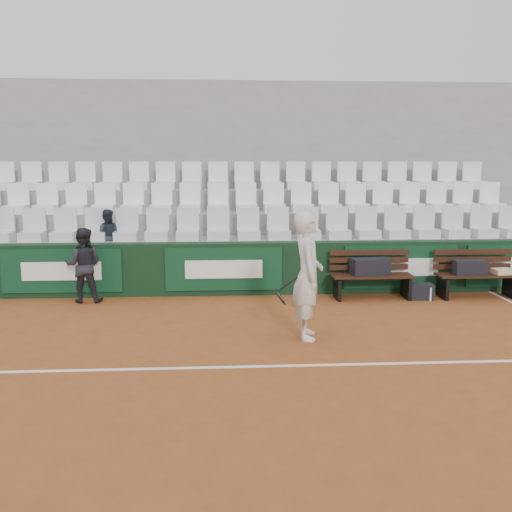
{
  "coord_description": "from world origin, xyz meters",
  "views": [
    {
      "loc": [
        -0.25,
        -6.75,
        2.51
      ],
      "look_at": [
        0.32,
        2.4,
        1.0
      ],
      "focal_mm": 40.0,
      "sensor_mm": 36.0,
      "label": 1
    }
  ],
  "objects_px": {
    "water_bottle_near": "(309,292)",
    "spectator_c": "(106,213)",
    "water_bottle_far": "(430,294)",
    "ball_kid": "(83,265)",
    "bench_right": "(476,286)",
    "sports_bag_ground": "(419,291)",
    "sports_bag_left": "(370,266)",
    "bench_left": "(372,287)",
    "tennis_player": "(307,275)",
    "sports_bag_right": "(470,267)"
  },
  "relations": [
    {
      "from": "bench_left",
      "to": "water_bottle_far",
      "type": "height_order",
      "value": "bench_left"
    },
    {
      "from": "bench_left",
      "to": "sports_bag_right",
      "type": "height_order",
      "value": "sports_bag_right"
    },
    {
      "from": "water_bottle_near",
      "to": "water_bottle_far",
      "type": "relative_size",
      "value": 1.11
    },
    {
      "from": "bench_left",
      "to": "sports_bag_ground",
      "type": "bearing_deg",
      "value": -6.79
    },
    {
      "from": "water_bottle_near",
      "to": "ball_kid",
      "type": "relative_size",
      "value": 0.2
    },
    {
      "from": "bench_left",
      "to": "sports_bag_ground",
      "type": "height_order",
      "value": "bench_left"
    },
    {
      "from": "ball_kid",
      "to": "water_bottle_far",
      "type": "bearing_deg",
      "value": 175.98
    },
    {
      "from": "water_bottle_near",
      "to": "sports_bag_right",
      "type": "bearing_deg",
      "value": -2.04
    },
    {
      "from": "bench_right",
      "to": "sports_bag_left",
      "type": "distance_m",
      "value": 2.05
    },
    {
      "from": "sports_bag_ground",
      "to": "water_bottle_far",
      "type": "relative_size",
      "value": 1.92
    },
    {
      "from": "bench_right",
      "to": "water_bottle_far",
      "type": "xyz_separation_m",
      "value": [
        -0.95,
        -0.19,
        -0.1
      ]
    },
    {
      "from": "bench_right",
      "to": "ball_kid",
      "type": "distance_m",
      "value": 7.27
    },
    {
      "from": "sports_bag_ground",
      "to": "sports_bag_left",
      "type": "bearing_deg",
      "value": 171.23
    },
    {
      "from": "water_bottle_near",
      "to": "ball_kid",
      "type": "bearing_deg",
      "value": 179.26
    },
    {
      "from": "water_bottle_near",
      "to": "tennis_player",
      "type": "height_order",
      "value": "tennis_player"
    },
    {
      "from": "tennis_player",
      "to": "spectator_c",
      "type": "distance_m",
      "value": 4.85
    },
    {
      "from": "sports_bag_right",
      "to": "ball_kid",
      "type": "relative_size",
      "value": 0.43
    },
    {
      "from": "bench_right",
      "to": "sports_bag_left",
      "type": "bearing_deg",
      "value": 177.57
    },
    {
      "from": "bench_right",
      "to": "sports_bag_left",
      "type": "height_order",
      "value": "sports_bag_left"
    },
    {
      "from": "bench_left",
      "to": "water_bottle_near",
      "type": "bearing_deg",
      "value": 179.15
    },
    {
      "from": "sports_bag_right",
      "to": "sports_bag_ground",
      "type": "distance_m",
      "value": 1.04
    },
    {
      "from": "sports_bag_ground",
      "to": "spectator_c",
      "type": "bearing_deg",
      "value": 169.0
    },
    {
      "from": "bench_right",
      "to": "sports_bag_left",
      "type": "xyz_separation_m",
      "value": [
        -2.01,
        0.09,
        0.38
      ]
    },
    {
      "from": "sports_bag_right",
      "to": "spectator_c",
      "type": "bearing_deg",
      "value": 170.6
    },
    {
      "from": "ball_kid",
      "to": "sports_bag_left",
      "type": "bearing_deg",
      "value": 178.38
    },
    {
      "from": "sports_bag_left",
      "to": "sports_bag_right",
      "type": "height_order",
      "value": "sports_bag_left"
    },
    {
      "from": "water_bottle_far",
      "to": "ball_kid",
      "type": "relative_size",
      "value": 0.18
    },
    {
      "from": "sports_bag_right",
      "to": "water_bottle_far",
      "type": "distance_m",
      "value": 0.92
    },
    {
      "from": "sports_bag_right",
      "to": "water_bottle_far",
      "type": "xyz_separation_m",
      "value": [
        -0.78,
        -0.15,
        -0.46
      ]
    },
    {
      "from": "tennis_player",
      "to": "bench_left",
      "type": "bearing_deg",
      "value": 55.78
    },
    {
      "from": "water_bottle_near",
      "to": "spectator_c",
      "type": "xyz_separation_m",
      "value": [
        -3.85,
        1.02,
        1.39
      ]
    },
    {
      "from": "water_bottle_near",
      "to": "water_bottle_far",
      "type": "distance_m",
      "value": 2.22
    },
    {
      "from": "tennis_player",
      "to": "spectator_c",
      "type": "height_order",
      "value": "spectator_c"
    },
    {
      "from": "water_bottle_near",
      "to": "spectator_c",
      "type": "relative_size",
      "value": 0.26
    },
    {
      "from": "water_bottle_far",
      "to": "ball_kid",
      "type": "xyz_separation_m",
      "value": [
        -6.31,
        0.31,
        0.55
      ]
    },
    {
      "from": "water_bottle_far",
      "to": "ball_kid",
      "type": "bearing_deg",
      "value": 177.22
    },
    {
      "from": "bench_left",
      "to": "sports_bag_ground",
      "type": "distance_m",
      "value": 0.88
    },
    {
      "from": "bench_right",
      "to": "sports_bag_ground",
      "type": "distance_m",
      "value": 1.11
    },
    {
      "from": "bench_left",
      "to": "sports_bag_left",
      "type": "xyz_separation_m",
      "value": [
        -0.03,
        0.04,
        0.38
      ]
    },
    {
      "from": "ball_kid",
      "to": "bench_left",
      "type": "bearing_deg",
      "value": 177.99
    },
    {
      "from": "bench_left",
      "to": "bench_right",
      "type": "height_order",
      "value": "same"
    },
    {
      "from": "sports_bag_ground",
      "to": "tennis_player",
      "type": "height_order",
      "value": "tennis_player"
    },
    {
      "from": "bench_right",
      "to": "sports_bag_right",
      "type": "bearing_deg",
      "value": -166.88
    },
    {
      "from": "sports_bag_right",
      "to": "sports_bag_ground",
      "type": "height_order",
      "value": "sports_bag_right"
    },
    {
      "from": "ball_kid",
      "to": "spectator_c",
      "type": "xyz_separation_m",
      "value": [
        0.26,
        0.97,
        0.85
      ]
    },
    {
      "from": "bench_right",
      "to": "tennis_player",
      "type": "height_order",
      "value": "tennis_player"
    },
    {
      "from": "tennis_player",
      "to": "spectator_c",
      "type": "bearing_deg",
      "value": 135.93
    },
    {
      "from": "sports_bag_left",
      "to": "water_bottle_far",
      "type": "height_order",
      "value": "sports_bag_left"
    },
    {
      "from": "water_bottle_near",
      "to": "tennis_player",
      "type": "relative_size",
      "value": 0.15
    },
    {
      "from": "water_bottle_far",
      "to": "bench_right",
      "type": "bearing_deg",
      "value": 11.12
    }
  ]
}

